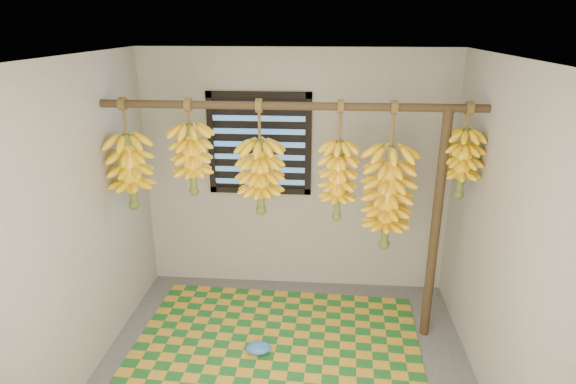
# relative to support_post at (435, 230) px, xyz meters

# --- Properties ---
(floor) EXTENTS (3.00, 3.00, 0.01)m
(floor) POSITION_rel_support_post_xyz_m (-1.20, -0.70, -1.00)
(floor) COLOR #4D4D4D
(floor) RESTS_ON ground
(ceiling) EXTENTS (3.00, 3.00, 0.01)m
(ceiling) POSITION_rel_support_post_xyz_m (-1.20, -0.70, 1.40)
(ceiling) COLOR silver
(ceiling) RESTS_ON wall_back
(wall_back) EXTENTS (3.00, 0.01, 2.40)m
(wall_back) POSITION_rel_support_post_xyz_m (-1.20, 0.80, 0.20)
(wall_back) COLOR gray
(wall_back) RESTS_ON floor
(wall_left) EXTENTS (0.01, 3.00, 2.40)m
(wall_left) POSITION_rel_support_post_xyz_m (-2.71, -0.70, 0.20)
(wall_left) COLOR gray
(wall_left) RESTS_ON floor
(wall_right) EXTENTS (0.01, 3.00, 2.40)m
(wall_right) POSITION_rel_support_post_xyz_m (0.30, -0.70, 0.20)
(wall_right) COLOR gray
(wall_right) RESTS_ON floor
(window) EXTENTS (1.00, 0.04, 1.00)m
(window) POSITION_rel_support_post_xyz_m (-1.55, 0.78, 0.50)
(window) COLOR black
(window) RESTS_ON wall_back
(hanging_pole) EXTENTS (3.00, 0.06, 0.06)m
(hanging_pole) POSITION_rel_support_post_xyz_m (-1.20, 0.00, 1.00)
(hanging_pole) COLOR #3B2D18
(hanging_pole) RESTS_ON wall_left
(support_post) EXTENTS (0.08, 0.08, 2.00)m
(support_post) POSITION_rel_support_post_xyz_m (0.00, 0.00, 0.00)
(support_post) COLOR #3B2D18
(support_post) RESTS_ON floor
(woven_mat) EXTENTS (2.49, 2.02, 0.01)m
(woven_mat) POSITION_rel_support_post_xyz_m (-1.29, -0.39, -0.99)
(woven_mat) COLOR #1B5E21
(woven_mat) RESTS_ON floor
(plastic_bag) EXTENTS (0.23, 0.18, 0.09)m
(plastic_bag) POSITION_rel_support_post_xyz_m (-1.43, -0.40, -0.95)
(plastic_bag) COLOR #316AB9
(plastic_bag) RESTS_ON woven_mat
(banana_bunch_a) EXTENTS (0.34, 0.34, 0.92)m
(banana_bunch_a) POSITION_rel_support_post_xyz_m (-2.52, 0.00, 0.44)
(banana_bunch_a) COLOR brown
(banana_bunch_a) RESTS_ON hanging_pole
(banana_bunch_b) EXTENTS (0.33, 0.33, 0.79)m
(banana_bunch_b) POSITION_rel_support_post_xyz_m (-2.00, 0.00, 0.56)
(banana_bunch_b) COLOR brown
(banana_bunch_b) RESTS_ON hanging_pole
(banana_bunch_c) EXTENTS (0.35, 0.35, 0.94)m
(banana_bunch_c) POSITION_rel_support_post_xyz_m (-1.44, 0.00, 0.42)
(banana_bunch_c) COLOR brown
(banana_bunch_c) RESTS_ON hanging_pole
(banana_bunch_d) EXTENTS (0.30, 0.30, 0.97)m
(banana_bunch_d) POSITION_rel_support_post_xyz_m (-0.81, 0.00, 0.41)
(banana_bunch_d) COLOR brown
(banana_bunch_d) RESTS_ON hanging_pole
(banana_bunch_e) EXTENTS (0.40, 0.40, 1.22)m
(banana_bunch_e) POSITION_rel_support_post_xyz_m (-0.41, 0.00, 0.27)
(banana_bunch_e) COLOR brown
(banana_bunch_e) RESTS_ON hanging_pole
(banana_bunch_f) EXTENTS (0.28, 0.28, 0.75)m
(banana_bunch_f) POSITION_rel_support_post_xyz_m (0.15, -0.00, 0.57)
(banana_bunch_f) COLOR brown
(banana_bunch_f) RESTS_ON hanging_pole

